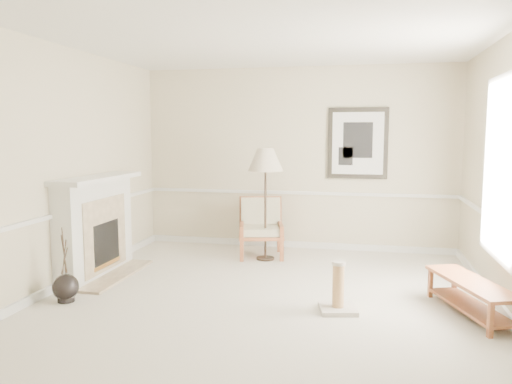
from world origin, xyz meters
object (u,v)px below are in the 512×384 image
floor_vase (66,288)px  scratching_post (338,295)px  bench (471,292)px  armchair (261,224)px  floor_lamp (266,163)px

floor_vase → scratching_post: 2.98m
bench → scratching_post: 1.35m
armchair → floor_lamp: bearing=-78.2°
bench → floor_vase: bearing=-173.2°
floor_lamp → scratching_post: bearing=-59.4°
floor_vase → scratching_post: floor_vase is taller
bench → armchair: bearing=142.1°
armchair → floor_vase: bearing=-136.9°
floor_lamp → armchair: bearing=115.2°
floor_vase → armchair: (1.69, 2.55, 0.32)m
armchair → floor_lamp: 1.00m
scratching_post → armchair: bearing=120.0°
floor_vase → bench: floor_vase is taller
floor_vase → scratching_post: size_ratio=1.57×
floor_lamp → scratching_post: size_ratio=3.06×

